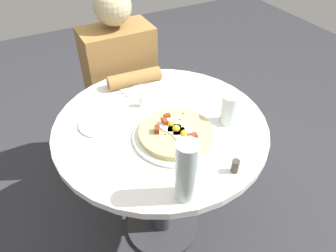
% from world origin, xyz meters
% --- Properties ---
extents(ground_plane, '(6.00, 6.00, 0.00)m').
position_xyz_m(ground_plane, '(0.00, 0.00, 0.00)').
color(ground_plane, '#2D2D33').
extents(dining_table, '(0.89, 0.89, 0.76)m').
position_xyz_m(dining_table, '(0.00, 0.00, 0.58)').
color(dining_table, silver).
rests_on(dining_table, ground_plane).
extents(person_seated, '(0.38, 0.46, 1.14)m').
position_xyz_m(person_seated, '(-0.04, -0.60, 0.51)').
color(person_seated, '#2D2D33').
rests_on(person_seated, ground_plane).
extents(pizza_plate, '(0.34, 0.34, 0.01)m').
position_xyz_m(pizza_plate, '(-0.01, 0.11, 0.76)').
color(pizza_plate, silver).
rests_on(pizza_plate, dining_table).
extents(breakfast_pizza, '(0.29, 0.29, 0.05)m').
position_xyz_m(breakfast_pizza, '(-0.01, 0.11, 0.78)').
color(breakfast_pizza, tan).
rests_on(breakfast_pizza, pizza_plate).
extents(bread_plate, '(0.18, 0.18, 0.01)m').
position_xyz_m(bread_plate, '(0.22, -0.11, 0.76)').
color(bread_plate, white).
rests_on(bread_plate, dining_table).
extents(napkin, '(0.20, 0.17, 0.00)m').
position_xyz_m(napkin, '(-0.03, -0.28, 0.76)').
color(napkin, white).
rests_on(napkin, dining_table).
extents(fork, '(0.18, 0.05, 0.00)m').
position_xyz_m(fork, '(-0.03, -0.30, 0.76)').
color(fork, silver).
rests_on(fork, napkin).
extents(knife, '(0.18, 0.05, 0.00)m').
position_xyz_m(knife, '(-0.03, -0.26, 0.76)').
color(knife, silver).
rests_on(knife, napkin).
extents(water_glass, '(0.07, 0.07, 0.13)m').
position_xyz_m(water_glass, '(-0.25, 0.12, 0.82)').
color(water_glass, silver).
rests_on(water_glass, dining_table).
extents(water_bottle, '(0.07, 0.07, 0.23)m').
position_xyz_m(water_bottle, '(0.09, 0.37, 0.87)').
color(water_bottle, silver).
rests_on(water_bottle, dining_table).
extents(salt_shaker, '(0.03, 0.03, 0.05)m').
position_xyz_m(salt_shaker, '(0.02, -0.15, 0.78)').
color(salt_shaker, white).
rests_on(salt_shaker, dining_table).
extents(pepper_shaker, '(0.03, 0.03, 0.05)m').
position_xyz_m(pepper_shaker, '(-0.11, 0.36, 0.78)').
color(pepper_shaker, '#3F3833').
rests_on(pepper_shaker, dining_table).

